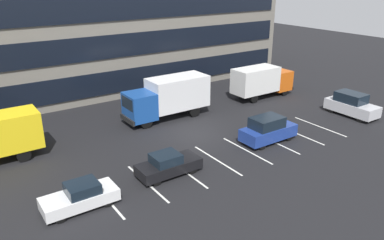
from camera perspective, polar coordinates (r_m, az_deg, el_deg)
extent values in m
plane|color=black|center=(31.08, 1.00, -2.42)|extent=(120.00, 120.00, 0.00)
cube|color=slate|center=(44.52, -13.03, 16.22)|extent=(41.78, 10.83, 18.00)
cube|color=black|center=(40.72, -9.30, 6.01)|extent=(40.11, 0.16, 2.30)
cube|color=black|center=(39.95, -9.60, 10.99)|extent=(40.11, 0.16, 2.30)
cube|color=black|center=(39.49, -9.93, 16.14)|extent=(40.11, 0.16, 2.30)
cube|color=silver|center=(23.65, -12.82, -11.12)|extent=(0.14, 5.40, 0.01)
cube|color=silver|center=(24.60, -6.72, -9.33)|extent=(0.14, 5.40, 0.01)
cube|color=silver|center=(25.82, -1.19, -7.61)|extent=(0.14, 5.40, 0.01)
cube|color=silver|center=(27.27, 3.76, -5.99)|extent=(0.14, 5.40, 0.01)
cube|color=silver|center=(28.92, 8.15, -4.51)|extent=(0.14, 5.40, 0.01)
cube|color=silver|center=(30.74, 12.03, -3.18)|extent=(0.14, 5.40, 0.01)
cube|color=silver|center=(32.69, 15.45, -1.99)|extent=(0.14, 5.40, 0.01)
cube|color=silver|center=(34.77, 18.47, -0.93)|extent=(0.14, 5.40, 0.01)
cube|color=yellow|center=(29.53, -26.54, -1.72)|extent=(5.00, 2.40, 2.60)
cylinder|color=black|center=(29.34, -23.81, -4.80)|extent=(0.96, 0.29, 0.96)
cylinder|color=black|center=(31.14, -24.57, -3.44)|extent=(0.96, 0.29, 0.96)
cube|color=#D85914|center=(42.84, 12.82, 5.86)|extent=(2.07, 2.26, 2.07)
cube|color=black|center=(43.47, 13.79, 6.56)|extent=(0.06, 1.90, 0.91)
cube|color=white|center=(40.29, 9.45, 5.90)|extent=(4.90, 2.36, 2.55)
cube|color=black|center=(43.86, 13.70, 4.91)|extent=(0.19, 2.26, 0.38)
cylinder|color=black|center=(43.75, 11.79, 4.84)|extent=(0.94, 0.28, 0.94)
cylinder|color=black|center=(42.50, 13.65, 4.20)|extent=(0.94, 0.28, 0.94)
cylinder|color=black|center=(40.75, 7.38, 3.91)|extent=(0.94, 0.28, 0.94)
cylinder|color=black|center=(39.40, 9.24, 3.21)|extent=(0.94, 0.28, 0.94)
cube|color=#194799|center=(33.20, -7.81, 2.07)|extent=(2.31, 2.52, 2.31)
cube|color=black|center=(32.59, -9.62, 2.45)|extent=(0.06, 2.12, 1.02)
cube|color=white|center=(34.83, -2.15, 4.16)|extent=(5.46, 2.63, 2.84)
cube|color=black|center=(33.05, -9.58, 0.03)|extent=(0.21, 2.52, 0.42)
cylinder|color=black|center=(32.69, -6.84, -0.36)|extent=(1.05, 0.32, 1.05)
cylinder|color=black|center=(34.50, -8.53, 0.73)|extent=(1.05, 0.32, 1.05)
cylinder|color=black|center=(35.09, 0.34, 1.33)|extent=(1.05, 0.32, 1.05)
cylinder|color=black|center=(36.79, -1.58, 2.27)|extent=(1.05, 0.32, 1.05)
cube|color=navy|center=(30.47, 11.31, -1.82)|extent=(4.55, 1.93, 0.94)
cube|color=black|center=(29.98, 11.12, -0.35)|extent=(2.50, 1.70, 0.84)
cylinder|color=black|center=(32.14, 12.02, -1.43)|extent=(0.67, 0.22, 0.67)
cylinder|color=black|center=(31.11, 14.25, -2.40)|extent=(0.67, 0.22, 0.67)
cylinder|color=black|center=(30.23, 8.17, -2.65)|extent=(0.67, 0.22, 0.67)
cylinder|color=black|center=(29.13, 10.40, -3.74)|extent=(0.67, 0.22, 0.67)
cube|color=white|center=(22.75, -16.38, -11.21)|extent=(4.18, 1.75, 0.68)
cube|color=black|center=(22.48, -16.04, -9.71)|extent=(1.76, 1.54, 0.58)
cylinder|color=black|center=(22.01, -19.02, -13.62)|extent=(0.58, 0.21, 0.58)
cylinder|color=black|center=(23.26, -20.10, -11.74)|extent=(0.58, 0.21, 0.58)
cylinder|color=black|center=(22.63, -12.41, -11.82)|extent=(0.58, 0.21, 0.58)
cylinder|color=black|center=(23.85, -13.85, -10.11)|extent=(0.58, 0.21, 0.58)
cube|color=silver|center=(38.28, 22.73, 1.73)|extent=(1.99, 4.71, 0.97)
cube|color=black|center=(38.12, 22.63, 3.14)|extent=(1.76, 2.59, 0.87)
cylinder|color=black|center=(38.40, 25.20, 0.73)|extent=(0.23, 0.70, 0.70)
cylinder|color=black|center=(36.96, 23.79, 0.21)|extent=(0.23, 0.70, 0.70)
cylinder|color=black|center=(39.87, 21.57, 2.00)|extent=(0.23, 0.70, 0.70)
cylinder|color=black|center=(38.49, 20.07, 1.54)|extent=(0.23, 0.70, 0.70)
cube|color=black|center=(25.20, -3.49, -6.92)|extent=(4.25, 1.78, 0.69)
cube|color=black|center=(24.81, -3.94, -5.73)|extent=(1.79, 1.57, 0.59)
cylinder|color=black|center=(26.55, -1.81, -6.04)|extent=(0.59, 0.22, 0.59)
cylinder|color=black|center=(25.41, 0.09, -7.36)|extent=(0.59, 0.22, 0.59)
cylinder|color=black|center=(25.36, -7.04, -7.59)|extent=(0.59, 0.22, 0.59)
cylinder|color=black|center=(24.17, -5.31, -9.07)|extent=(0.59, 0.22, 0.59)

